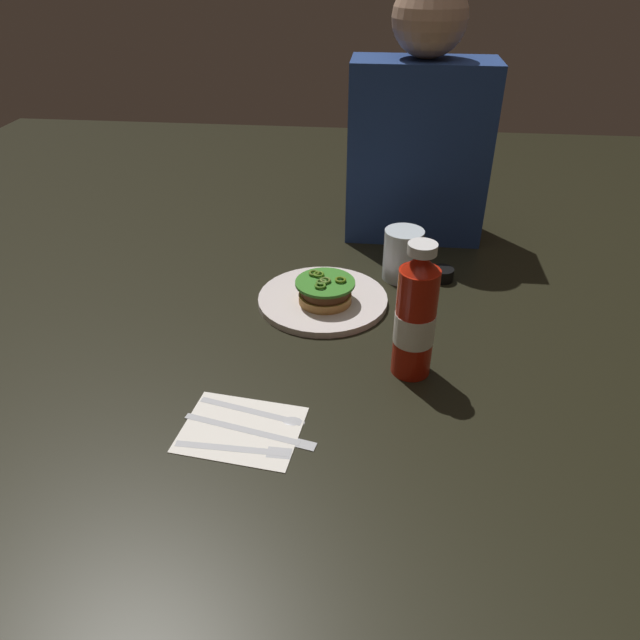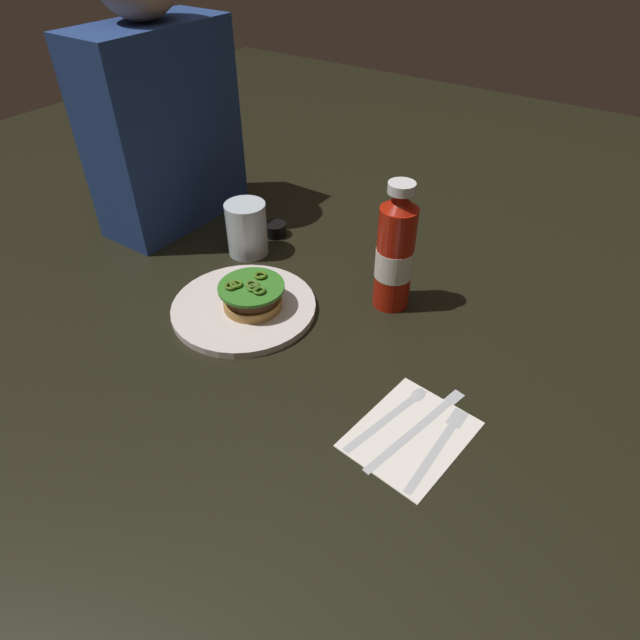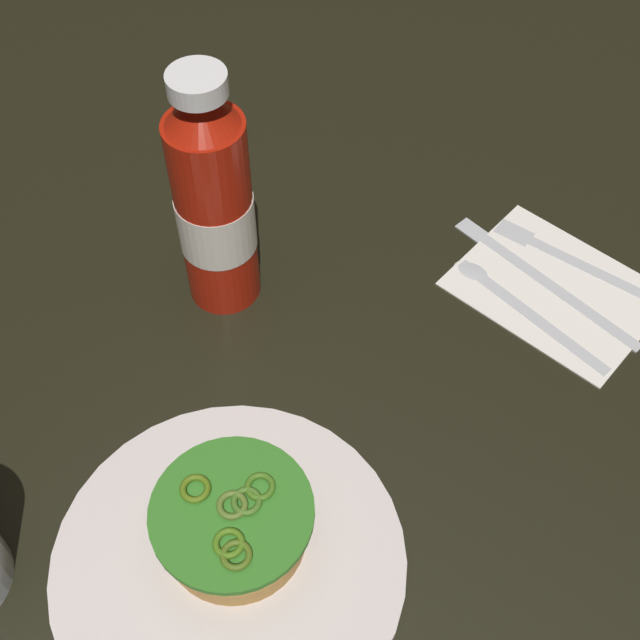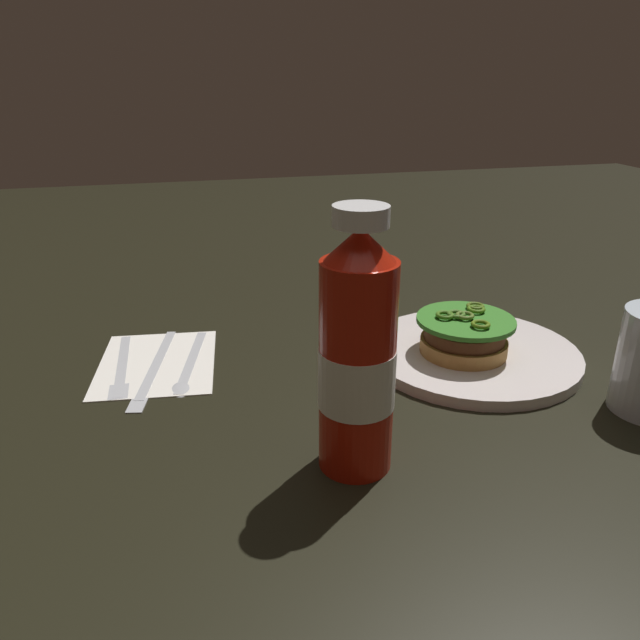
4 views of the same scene
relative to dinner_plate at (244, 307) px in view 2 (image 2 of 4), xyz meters
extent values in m
plane|color=black|center=(0.07, -0.15, -0.01)|extent=(3.00, 3.00, 0.00)
cylinder|color=silver|center=(0.00, 0.00, 0.00)|extent=(0.27, 0.27, 0.01)
cylinder|color=#BA8442|center=(0.01, -0.02, 0.02)|extent=(0.11, 0.11, 0.02)
cylinder|color=#512D19|center=(0.01, -0.02, 0.03)|extent=(0.10, 0.10, 0.02)
cylinder|color=red|center=(0.01, -0.02, 0.04)|extent=(0.09, 0.09, 0.01)
cylinder|color=#357C25|center=(0.01, -0.02, 0.05)|extent=(0.12, 0.12, 0.01)
torus|color=#4D6A1B|center=(-0.02, 0.01, 0.06)|extent=(0.02, 0.02, 0.01)
torus|color=#41711C|center=(0.00, -0.04, 0.06)|extent=(0.02, 0.02, 0.01)
torus|color=#587429|center=(0.01, -0.02, 0.06)|extent=(0.02, 0.02, 0.01)
torus|color=#4A7919|center=(-0.01, 0.00, 0.06)|extent=(0.02, 0.02, 0.01)
torus|color=#437123|center=(0.00, -0.03, 0.06)|extent=(0.02, 0.02, 0.01)
torus|color=#517116|center=(0.04, -0.01, 0.06)|extent=(0.02, 0.02, 0.01)
cylinder|color=#B11B0B|center=(0.18, -0.21, 0.09)|extent=(0.07, 0.07, 0.20)
cone|color=#B11B0B|center=(0.18, -0.21, 0.21)|extent=(0.06, 0.06, 0.03)
cylinder|color=white|center=(0.18, -0.21, 0.23)|extent=(0.05, 0.05, 0.02)
cylinder|color=white|center=(0.18, -0.21, 0.08)|extent=(0.07, 0.07, 0.06)
cylinder|color=silver|center=(0.16, 0.13, 0.05)|extent=(0.09, 0.09, 0.11)
cylinder|color=black|center=(0.25, 0.13, 0.01)|extent=(0.05, 0.05, 0.03)
cube|color=white|center=(-0.08, -0.39, -0.01)|extent=(0.20, 0.16, 0.00)
cube|color=silver|center=(-0.09, -0.43, 0.00)|extent=(0.17, 0.01, 0.00)
cube|color=silver|center=(-0.02, -0.43, 0.00)|extent=(0.04, 0.02, 0.00)
cube|color=silver|center=(-0.08, -0.39, 0.00)|extent=(0.19, 0.05, 0.00)
cube|color=silver|center=(-0.01, -0.41, 0.00)|extent=(0.08, 0.03, 0.00)
cube|color=silver|center=(-0.08, -0.35, 0.00)|extent=(0.17, 0.05, 0.00)
ellipsoid|color=silver|center=(-0.01, -0.36, 0.00)|extent=(0.04, 0.03, 0.00)
cube|color=navy|center=(0.19, 0.37, 0.20)|extent=(0.33, 0.15, 0.41)
camera|label=1|loc=(0.11, -1.05, 0.63)|focal=33.24mm
camera|label=2|loc=(-0.57, -0.57, 0.62)|focal=30.38mm
camera|label=3|loc=(-0.19, 0.15, 0.61)|focal=47.02mm
camera|label=4|loc=(0.63, -0.36, 0.34)|focal=34.25mm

